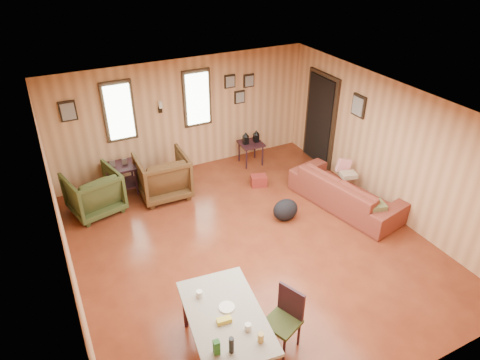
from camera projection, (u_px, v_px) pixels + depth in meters
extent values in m
cube|color=brown|center=(251.00, 245.00, 7.19)|extent=(5.50, 6.00, 0.02)
cube|color=#997C5B|center=(253.00, 110.00, 5.95)|extent=(5.50, 6.00, 0.02)
cube|color=tan|center=(184.00, 116.00, 8.88)|extent=(5.50, 0.02, 2.40)
cube|color=tan|center=(393.00, 324.00, 4.26)|extent=(5.50, 0.02, 2.40)
cube|color=tan|center=(63.00, 234.00, 5.51)|extent=(0.02, 6.00, 2.40)
cube|color=tan|center=(388.00, 147.00, 7.63)|extent=(0.02, 6.00, 2.40)
cube|color=black|center=(119.00, 112.00, 8.17)|extent=(0.60, 0.05, 1.20)
cube|color=#E0F2D1|center=(120.00, 112.00, 8.14)|extent=(0.48, 0.04, 1.06)
cube|color=black|center=(197.00, 98.00, 8.78)|extent=(0.60, 0.05, 1.20)
cube|color=#E0F2D1|center=(198.00, 99.00, 8.75)|extent=(0.48, 0.04, 1.06)
cube|color=black|center=(160.00, 110.00, 8.51)|extent=(0.07, 0.05, 0.12)
cylinder|color=silver|center=(161.00, 105.00, 8.40)|extent=(0.07, 0.07, 0.14)
cube|color=black|center=(320.00, 120.00, 9.21)|extent=(0.06, 1.00, 2.05)
cube|color=black|center=(319.00, 120.00, 9.20)|extent=(0.04, 0.82, 1.90)
cube|color=black|center=(230.00, 81.00, 8.94)|extent=(0.24, 0.04, 0.28)
cube|color=#9E998C|center=(230.00, 82.00, 8.92)|extent=(0.19, 0.02, 0.22)
cube|color=black|center=(249.00, 81.00, 9.14)|extent=(0.24, 0.04, 0.28)
cube|color=#9E998C|center=(249.00, 81.00, 9.12)|extent=(0.19, 0.02, 0.22)
cube|color=black|center=(240.00, 97.00, 9.23)|extent=(0.24, 0.04, 0.28)
cube|color=#9E998C|center=(240.00, 97.00, 9.20)|extent=(0.19, 0.02, 0.22)
cube|color=black|center=(68.00, 111.00, 7.73)|extent=(0.30, 0.04, 0.38)
cube|color=#9E998C|center=(68.00, 112.00, 7.71)|extent=(0.24, 0.02, 0.31)
cube|color=black|center=(359.00, 106.00, 8.01)|extent=(0.04, 0.34, 0.42)
cube|color=#9E998C|center=(357.00, 106.00, 8.00)|extent=(0.02, 0.27, 0.34)
imported|color=maroon|center=(346.00, 186.00, 7.96)|extent=(1.07, 2.29, 0.86)
imported|color=#482E15|center=(163.00, 174.00, 8.26)|extent=(0.96, 0.90, 0.96)
imported|color=#363F1C|center=(93.00, 190.00, 7.81)|extent=(1.04, 1.00, 0.90)
cube|color=black|center=(120.00, 167.00, 8.29)|extent=(0.61, 0.56, 0.04)
cube|color=black|center=(123.00, 184.00, 8.50)|extent=(0.56, 0.51, 0.03)
cylinder|color=black|center=(111.00, 188.00, 8.20)|extent=(0.04, 0.04, 0.57)
cylinder|color=black|center=(137.00, 182.00, 8.36)|extent=(0.04, 0.04, 0.57)
cylinder|color=black|center=(108.00, 177.00, 8.53)|extent=(0.04, 0.04, 0.57)
cylinder|color=black|center=(132.00, 172.00, 8.70)|extent=(0.04, 0.04, 0.57)
cube|color=#4D3D33|center=(112.00, 164.00, 8.20)|extent=(0.11, 0.03, 0.14)
cube|color=#4D3D33|center=(125.00, 162.00, 8.29)|extent=(0.10, 0.03, 0.13)
cube|color=black|center=(251.00, 143.00, 9.38)|extent=(0.51, 0.51, 0.04)
cylinder|color=black|center=(246.00, 159.00, 9.29)|extent=(0.04, 0.04, 0.49)
cylinder|color=black|center=(263.00, 155.00, 9.42)|extent=(0.04, 0.04, 0.49)
cylinder|color=black|center=(239.00, 151.00, 9.59)|extent=(0.04, 0.04, 0.49)
cylinder|color=black|center=(255.00, 148.00, 9.73)|extent=(0.04, 0.04, 0.49)
cube|color=black|center=(246.00, 140.00, 9.28)|extent=(0.11, 0.11, 0.18)
cone|color=black|center=(246.00, 134.00, 9.21)|extent=(0.15, 0.15, 0.10)
cube|color=black|center=(256.00, 138.00, 9.37)|extent=(0.11, 0.11, 0.18)
cone|color=black|center=(256.00, 132.00, 9.30)|extent=(0.15, 0.15, 0.10)
cube|color=maroon|center=(259.00, 181.00, 8.75)|extent=(0.37, 0.31, 0.23)
ellipsoid|color=black|center=(285.00, 210.00, 7.70)|extent=(0.56, 0.48, 0.41)
cube|color=brown|center=(374.00, 206.00, 7.32)|extent=(0.42, 0.37, 0.11)
cube|color=red|center=(344.00, 166.00, 8.39)|extent=(0.32, 0.16, 0.31)
cube|color=tan|center=(348.00, 175.00, 8.26)|extent=(0.35, 0.30, 0.09)
cube|color=gray|center=(226.00, 316.00, 4.98)|extent=(1.02, 1.52, 0.05)
cylinder|color=black|center=(185.00, 308.00, 5.56)|extent=(0.06, 0.06, 0.68)
cylinder|color=black|center=(237.00, 294.00, 5.77)|extent=(0.06, 0.06, 0.68)
cylinder|color=silver|center=(248.00, 327.00, 4.76)|extent=(0.08, 0.08, 0.09)
cylinder|color=silver|center=(199.00, 294.00, 5.19)|extent=(0.08, 0.08, 0.09)
cube|color=#205A20|center=(217.00, 347.00, 4.48)|extent=(0.07, 0.07, 0.18)
cylinder|color=black|center=(231.00, 345.00, 4.49)|extent=(0.06, 0.06, 0.21)
cylinder|color=tan|center=(261.00, 337.00, 4.63)|extent=(0.08, 0.08, 0.11)
cylinder|color=silver|center=(227.00, 307.00, 5.05)|extent=(0.21, 0.21, 0.02)
cube|color=gold|center=(224.00, 320.00, 4.86)|extent=(0.18, 0.10, 0.06)
cube|color=#363F1C|center=(282.00, 323.00, 5.25)|extent=(0.51, 0.51, 0.05)
cube|color=black|center=(291.00, 301.00, 5.24)|extent=(0.18, 0.36, 0.43)
cylinder|color=black|center=(284.00, 349.00, 5.17)|extent=(0.04, 0.04, 0.41)
cylinder|color=black|center=(299.00, 333.00, 5.38)|extent=(0.04, 0.04, 0.41)
cylinder|color=black|center=(264.00, 335.00, 5.35)|extent=(0.04, 0.04, 0.41)
cylinder|color=black|center=(279.00, 320.00, 5.56)|extent=(0.04, 0.04, 0.41)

